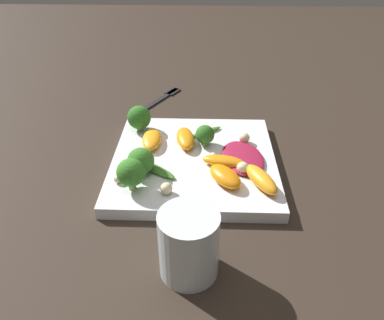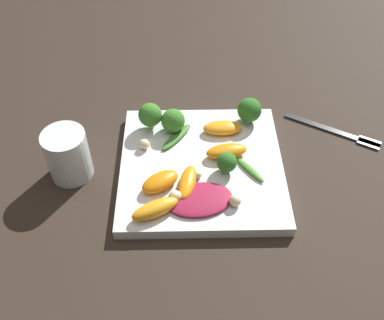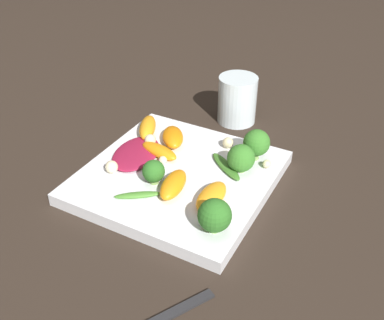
# 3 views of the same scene
# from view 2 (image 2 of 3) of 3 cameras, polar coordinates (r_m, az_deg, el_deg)

# --- Properties ---
(ground_plane) EXTENTS (2.40, 2.40, 0.00)m
(ground_plane) POSITION_cam_2_polar(r_m,az_deg,el_deg) (0.74, 1.21, -1.37)
(ground_plane) COLOR #2D231C
(plate) EXTENTS (0.26, 0.26, 0.02)m
(plate) POSITION_cam_2_polar(r_m,az_deg,el_deg) (0.73, 1.22, -0.88)
(plate) COLOR white
(plate) RESTS_ON ground_plane
(drinking_glass) EXTENTS (0.07, 0.07, 0.08)m
(drinking_glass) POSITION_cam_2_polar(r_m,az_deg,el_deg) (0.73, -15.45, 0.83)
(drinking_glass) COLOR silver
(drinking_glass) RESTS_ON ground_plane
(fork) EXTENTS (0.16, 0.10, 0.01)m
(fork) POSITION_cam_2_polar(r_m,az_deg,el_deg) (0.84, 18.52, 3.26)
(fork) COLOR #262628
(fork) RESTS_ON ground_plane
(radicchio_leaf_0) EXTENTS (0.11, 0.08, 0.01)m
(radicchio_leaf_0) POSITION_cam_2_polar(r_m,az_deg,el_deg) (0.67, 0.95, -5.03)
(radicchio_leaf_0) COLOR maroon
(radicchio_leaf_0) RESTS_ON plate
(orange_segment_0) EXTENTS (0.07, 0.06, 0.02)m
(orange_segment_0) POSITION_cam_2_polar(r_m,az_deg,el_deg) (0.68, -4.07, -2.76)
(orange_segment_0) COLOR orange
(orange_segment_0) RESTS_ON plate
(orange_segment_1) EXTENTS (0.07, 0.04, 0.02)m
(orange_segment_1) POSITION_cam_2_polar(r_m,az_deg,el_deg) (0.73, 4.40, 1.12)
(orange_segment_1) COLOR orange
(orange_segment_1) RESTS_ON plate
(orange_segment_2) EXTENTS (0.04, 0.07, 0.02)m
(orange_segment_2) POSITION_cam_2_polar(r_m,az_deg,el_deg) (0.68, -0.58, -2.82)
(orange_segment_2) COLOR orange
(orange_segment_2) RESTS_ON plate
(orange_segment_3) EXTENTS (0.07, 0.03, 0.02)m
(orange_segment_3) POSITION_cam_2_polar(r_m,az_deg,el_deg) (0.77, 3.89, 4.10)
(orange_segment_3) COLOR orange
(orange_segment_3) RESTS_ON plate
(orange_segment_4) EXTENTS (0.08, 0.06, 0.02)m
(orange_segment_4) POSITION_cam_2_polar(r_m,az_deg,el_deg) (0.65, -4.70, -6.21)
(orange_segment_4) COLOR orange
(orange_segment_4) RESTS_ON plate
(broccoli_floret_0) EXTENTS (0.04, 0.04, 0.05)m
(broccoli_floret_0) POSITION_cam_2_polar(r_m,az_deg,el_deg) (0.76, -5.34, 5.69)
(broccoli_floret_0) COLOR #84AD5B
(broccoli_floret_0) RESTS_ON plate
(broccoli_floret_1) EXTENTS (0.03, 0.03, 0.04)m
(broccoli_floret_1) POSITION_cam_2_polar(r_m,az_deg,el_deg) (0.70, 4.43, -0.32)
(broccoli_floret_1) COLOR #7A9E51
(broccoli_floret_1) RESTS_ON plate
(broccoli_floret_2) EXTENTS (0.04, 0.04, 0.04)m
(broccoli_floret_2) POSITION_cam_2_polar(r_m,az_deg,el_deg) (0.76, -2.42, 4.97)
(broccoli_floret_2) COLOR #84AD5B
(broccoli_floret_2) RESTS_ON plate
(broccoli_floret_3) EXTENTS (0.04, 0.04, 0.05)m
(broccoli_floret_3) POSITION_cam_2_polar(r_m,az_deg,el_deg) (0.78, 7.30, 6.30)
(broccoli_floret_3) COLOR #84AD5B
(broccoli_floret_3) RESTS_ON plate
(arugula_sprig_0) EXTENTS (0.05, 0.06, 0.01)m
(arugula_sprig_0) POSITION_cam_2_polar(r_m,az_deg,el_deg) (0.71, 7.41, -1.26)
(arugula_sprig_0) COLOR #47842D
(arugula_sprig_0) RESTS_ON plate
(arugula_sprig_1) EXTENTS (0.06, 0.07, 0.01)m
(arugula_sprig_1) POSITION_cam_2_polar(r_m,az_deg,el_deg) (0.76, -2.00, 2.94)
(arugula_sprig_1) COLOR #3D7528
(arugula_sprig_1) RESTS_ON plate
(macadamia_nut_0) EXTENTS (0.02, 0.02, 0.02)m
(macadamia_nut_0) POSITION_cam_2_polar(r_m,az_deg,el_deg) (0.67, -2.14, -4.62)
(macadamia_nut_0) COLOR beige
(macadamia_nut_0) RESTS_ON plate
(macadamia_nut_1) EXTENTS (0.01, 0.01, 0.01)m
(macadamia_nut_1) POSITION_cam_2_polar(r_m,az_deg,el_deg) (0.70, 0.74, -1.87)
(macadamia_nut_1) COLOR beige
(macadamia_nut_1) RESTS_ON plate
(macadamia_nut_2) EXTENTS (0.02, 0.02, 0.02)m
(macadamia_nut_2) POSITION_cam_2_polar(r_m,az_deg,el_deg) (0.74, -6.09, 2.02)
(macadamia_nut_2) COLOR beige
(macadamia_nut_2) RESTS_ON plate
(macadamia_nut_3) EXTENTS (0.02, 0.02, 0.02)m
(macadamia_nut_3) POSITION_cam_2_polar(r_m,az_deg,el_deg) (0.66, 5.51, -5.12)
(macadamia_nut_3) COLOR beige
(macadamia_nut_3) RESTS_ON plate
(macadamia_nut_4) EXTENTS (0.01, 0.01, 0.01)m
(macadamia_nut_4) POSITION_cam_2_polar(r_m,az_deg,el_deg) (0.80, -4.16, 5.64)
(macadamia_nut_4) COLOR beige
(macadamia_nut_4) RESTS_ON plate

